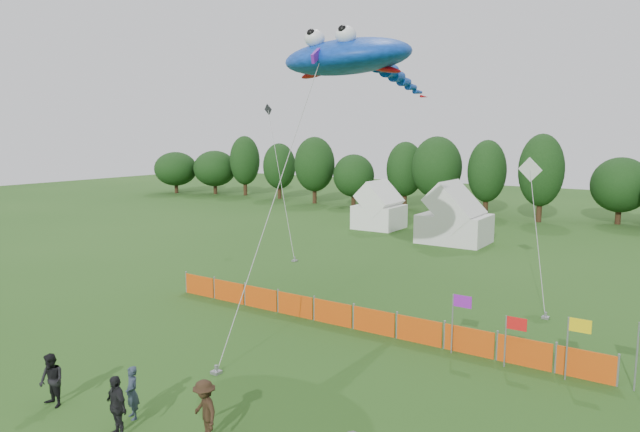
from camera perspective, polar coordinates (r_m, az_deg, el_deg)
The scene contains 13 objects.
ground at distance 17.56m, azimuth -11.64°, elevation -19.50°, with size 160.00×160.00×0.00m, color #234C16.
treeline at distance 56.66m, azimuth 24.01°, elevation 3.54°, with size 104.57×8.78×8.36m.
tent_left at distance 49.37m, azimuth 5.95°, elevation 0.68°, with size 3.74×3.74×3.30m.
tent_right at distance 43.77m, azimuth 13.30°, elevation -0.33°, with size 4.96×3.97×3.50m.
barrier_fence at distance 24.30m, azimuth 3.28°, elevation -10.06°, with size 19.90×0.06×1.00m.
flag_row at distance 20.95m, azimuth 26.63°, elevation -11.34°, with size 10.73×0.63×2.28m.
spectator_a at distance 17.92m, azimuth -18.28°, elevation -16.43°, with size 0.56×0.37×1.54m, color #293445.
spectator_b at distance 19.45m, azimuth -25.26°, elevation -14.66°, with size 0.79×0.62×1.63m, color black.
spectator_c at distance 16.25m, azimuth -11.46°, elevation -18.55°, with size 1.09×0.63×1.69m, color #2F1F12.
spectator_d at distance 17.06m, azimuth -19.70°, elevation -17.46°, with size 1.01×0.42×1.72m, color black.
stingray_kite at distance 25.70m, azimuth 3.25°, elevation 15.44°, with size 6.65×16.32×12.47m.
small_kite_white at distance 30.23m, azimuth 20.57°, elevation 1.29°, with size 2.90×4.97×6.94m.
small_kite_dark at distance 41.03m, azimuth -4.24°, elevation 5.11°, with size 7.38×6.18×10.40m.
Camera 1 is at (11.24, -10.77, 8.12)m, focal length 32.00 mm.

